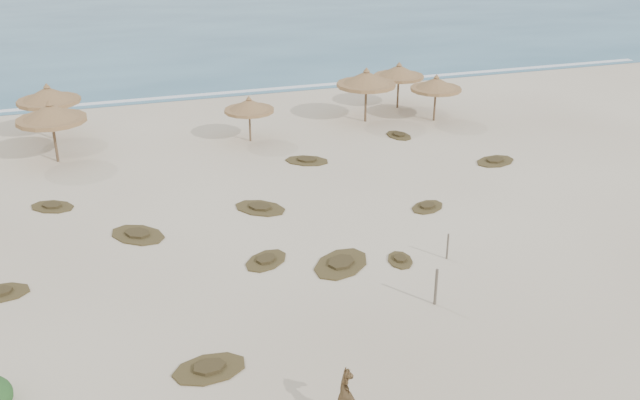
# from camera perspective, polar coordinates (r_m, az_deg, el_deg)

# --- Properties ---
(ground) EXTENTS (160.00, 160.00, 0.00)m
(ground) POSITION_cam_1_polar(r_m,az_deg,el_deg) (24.45, -1.15, -7.14)
(ground) COLOR beige
(ground) RESTS_ON ground
(foam_line) EXTENTS (70.00, 0.60, 0.01)m
(foam_line) POSITION_cam_1_polar(r_m,az_deg,el_deg) (48.17, -10.29, 8.20)
(foam_line) COLOR white
(foam_line) RESTS_ON ground
(palapa_1) EXTENTS (3.82, 3.82, 3.10)m
(palapa_1) POSITION_cam_1_polar(r_m,az_deg,el_deg) (40.97, -20.93, 7.79)
(palapa_1) COLOR brown
(palapa_1) RESTS_ON ground
(palapa_2) EXTENTS (4.48, 4.48, 3.17)m
(palapa_2) POSITION_cam_1_polar(r_m,az_deg,el_deg) (37.29, -20.74, 6.45)
(palapa_2) COLOR brown
(palapa_2) RESTS_ON ground
(palapa_3) EXTENTS (3.07, 3.07, 2.50)m
(palapa_3) POSITION_cam_1_polar(r_m,az_deg,el_deg) (38.28, -5.70, 7.48)
(palapa_3) COLOR brown
(palapa_3) RESTS_ON ground
(palapa_4) EXTENTS (3.69, 3.69, 3.20)m
(palapa_4) POSITION_cam_1_polar(r_m,az_deg,el_deg) (41.46, 3.72, 9.58)
(palapa_4) COLOR brown
(palapa_4) RESTS_ON ground
(palapa_5) EXTENTS (3.58, 3.58, 2.88)m
(palapa_5) POSITION_cam_1_polar(r_m,az_deg,el_deg) (44.48, 6.33, 10.12)
(palapa_5) COLOR brown
(palapa_5) RESTS_ON ground
(palapa_6) EXTENTS (3.28, 3.28, 2.77)m
(palapa_6) POSITION_cam_1_polar(r_m,az_deg,el_deg) (42.17, 9.27, 9.09)
(palapa_6) COLOR brown
(palapa_6) RESTS_ON ground
(fence_post_near) EXTENTS (0.11, 0.11, 1.30)m
(fence_post_near) POSITION_cam_1_polar(r_m,az_deg,el_deg) (23.59, 9.26, -6.88)
(fence_post_near) COLOR brown
(fence_post_near) RESTS_ON ground
(fence_post_far) EXTENTS (0.10, 0.10, 1.02)m
(fence_post_far) POSITION_cam_1_polar(r_m,az_deg,el_deg) (26.52, 10.17, -3.68)
(fence_post_far) COLOR brown
(fence_post_far) RESTS_ON ground
(scrub_1) EXTENTS (2.80, 2.88, 0.16)m
(scrub_1) POSITION_cam_1_polar(r_m,az_deg,el_deg) (28.92, -14.38, -2.69)
(scrub_1) COLOR brown
(scrub_1) RESTS_ON ground
(scrub_2) EXTENTS (2.27, 2.20, 0.16)m
(scrub_2) POSITION_cam_1_polar(r_m,az_deg,el_deg) (26.21, -4.34, -4.82)
(scrub_2) COLOR brown
(scrub_2) RESTS_ON ground
(scrub_3) EXTENTS (2.73, 2.71, 0.16)m
(scrub_3) POSITION_cam_1_polar(r_m,az_deg,el_deg) (30.44, -4.82, -0.62)
(scrub_3) COLOR brown
(scrub_3) RESTS_ON ground
(scrub_4) EXTENTS (2.04, 1.84, 0.16)m
(scrub_4) POSITION_cam_1_polar(r_m,az_deg,el_deg) (30.78, 8.59, -0.53)
(scrub_4) COLOR brown
(scrub_4) RESTS_ON ground
(scrub_5) EXTENTS (2.56, 2.06, 0.16)m
(scrub_5) POSITION_cam_1_polar(r_m,az_deg,el_deg) (36.67, 13.84, 3.05)
(scrub_5) COLOR brown
(scrub_5) RESTS_ON ground
(scrub_6) EXTENTS (2.35, 2.16, 0.16)m
(scrub_6) POSITION_cam_1_polar(r_m,az_deg,el_deg) (32.55, -20.63, -0.48)
(scrub_6) COLOR brown
(scrub_6) RESTS_ON ground
(scrub_7) EXTENTS (2.63, 2.34, 0.16)m
(scrub_7) POSITION_cam_1_polar(r_m,az_deg,el_deg) (35.68, -1.06, 3.19)
(scrub_7) COLOR brown
(scrub_7) RESTS_ON ground
(scrub_9) EXTENTS (3.09, 3.03, 0.16)m
(scrub_9) POSITION_cam_1_polar(r_m,az_deg,el_deg) (25.93, 1.69, -5.09)
(scrub_9) COLOR brown
(scrub_9) RESTS_ON ground
(scrub_10) EXTENTS (1.43, 1.96, 0.16)m
(scrub_10) POSITION_cam_1_polar(r_m,az_deg,el_deg) (39.66, 6.32, 5.17)
(scrub_10) COLOR brown
(scrub_10) RESTS_ON ground
(scrub_11) EXTENTS (2.30, 1.63, 0.16)m
(scrub_11) POSITION_cam_1_polar(r_m,az_deg,el_deg) (20.95, -8.84, -13.17)
(scrub_11) COLOR brown
(scrub_11) RESTS_ON ground
(scrub_12) EXTENTS (1.18, 1.55, 0.16)m
(scrub_12) POSITION_cam_1_polar(r_m,az_deg,el_deg) (26.33, 6.42, -4.77)
(scrub_12) COLOR brown
(scrub_12) RESTS_ON ground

